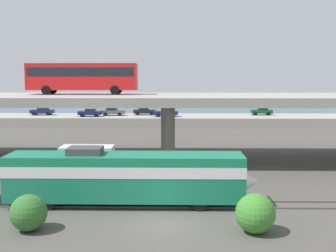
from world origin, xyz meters
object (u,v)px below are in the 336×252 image
at_px(service_truck_east, 78,162).
at_px(parked_car_2, 166,112).
at_px(parked_car_4, 262,111).
at_px(parked_car_5, 145,111).
at_px(train_locomotive, 137,175).
at_px(transit_bus_on_overpass, 82,76).
at_px(parked_car_3, 90,112).
at_px(parked_car_0, 113,111).
at_px(parked_car_1, 42,111).

height_order(service_truck_east, parked_car_2, parked_car_2).
relative_size(parked_car_4, parked_car_5, 0.94).
xyz_separation_m(train_locomotive, parked_car_4, (19.39, 52.69, 0.17)).
bearing_deg(transit_bus_on_overpass, parked_car_2, -105.01).
distance_m(parked_car_3, parked_car_5, 10.56).
distance_m(train_locomotive, parked_car_2, 49.35).
bearing_deg(service_truck_east, parked_car_0, -85.66).
relative_size(parked_car_3, parked_car_5, 0.96).
bearing_deg(parked_car_5, service_truck_east, -93.36).
bearing_deg(parked_car_0, parked_car_5, 11.38).
relative_size(transit_bus_on_overpass, parked_car_3, 2.89).
bearing_deg(parked_car_0, train_locomotive, -79.74).
bearing_deg(parked_car_4, parked_car_0, 2.75).
xyz_separation_m(parked_car_2, parked_car_3, (-14.22, -0.32, -0.00)).
relative_size(parked_car_2, parked_car_3, 1.08).
relative_size(parked_car_1, parked_car_4, 1.07).
bearing_deg(parked_car_5, parked_car_2, -36.75).
xyz_separation_m(transit_bus_on_overpass, parked_car_5, (4.29, 35.04, -6.83)).
height_order(service_truck_east, parked_car_3, parked_car_3).
height_order(service_truck_east, parked_car_5, parked_car_5).
height_order(train_locomotive, parked_car_4, train_locomotive).
height_order(transit_bus_on_overpass, parked_car_0, transit_bus_on_overpass).
distance_m(parked_car_1, parked_car_5, 19.79).
bearing_deg(train_locomotive, parked_car_4, 69.80).
xyz_separation_m(train_locomotive, service_truck_east, (-5.94, 7.21, -0.55)).
relative_size(service_truck_east, parked_car_4, 1.67).
distance_m(parked_car_2, parked_car_4, 18.72).
height_order(train_locomotive, parked_car_5, train_locomotive).
xyz_separation_m(train_locomotive, parked_car_2, (0.97, 49.34, 0.18)).
distance_m(train_locomotive, parked_car_4, 56.14).
bearing_deg(service_truck_east, parked_car_4, -119.12).
xyz_separation_m(service_truck_east, parked_car_5, (2.66, 45.31, 0.73)).
bearing_deg(parked_car_5, parked_car_4, 0.43).
bearing_deg(parked_car_4, train_locomotive, 69.80).
bearing_deg(parked_car_3, transit_bus_on_overpass, 100.19).
distance_m(service_truck_east, parked_car_3, 42.45).
bearing_deg(parked_car_4, parked_car_2, 10.29).
height_order(parked_car_2, parked_car_3, same).
xyz_separation_m(transit_bus_on_overpass, parked_car_1, (-15.49, 34.53, -6.83)).
bearing_deg(parked_car_3, parked_car_2, -178.70).
bearing_deg(parked_car_2, parked_car_3, 1.30).
bearing_deg(train_locomotive, parked_car_0, 100.26).
distance_m(parked_car_0, parked_car_5, 6.13).
xyz_separation_m(parked_car_0, parked_car_2, (10.26, -1.97, 0.00)).
height_order(transit_bus_on_overpass, parked_car_5, transit_bus_on_overpass).
bearing_deg(train_locomotive, service_truck_east, 129.48).
height_order(train_locomotive, parked_car_3, train_locomotive).
relative_size(parked_car_1, parked_car_3, 1.04).
xyz_separation_m(transit_bus_on_overpass, parked_car_3, (-5.67, 31.54, -6.83)).
bearing_deg(parked_car_5, parked_car_3, -160.66).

